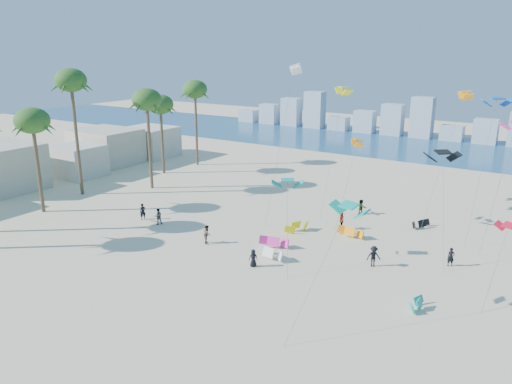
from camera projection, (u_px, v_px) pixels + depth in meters
The scene contains 10 objects.
ground at pixel (110, 291), 37.74m from camera, with size 220.00×220.00×0.00m, color beige.
ocean at pixel (399, 144), 95.73m from camera, with size 220.00×220.00×0.00m, color navy.
kitesurfer_near at pixel (143, 212), 53.34m from camera, with size 0.66×0.43×1.80m, color black.
kitesurfer_mid at pixel (207, 234), 46.84m from camera, with size 0.87×0.68×1.79m, color gray.
kitesurfers_far at pixel (320, 230), 48.07m from camera, with size 29.25×19.31×1.91m.
grounded_kites at pixel (320, 241), 46.33m from camera, with size 16.69×19.50×0.96m.
flying_kites at pixel (397, 118), 45.92m from camera, with size 24.65×32.00×17.04m.
palm_row at pixel (87, 105), 58.64m from camera, with size 9.23×44.80×15.73m.
beachfront_buildings at pixel (63, 158), 71.35m from camera, with size 11.50×43.00×6.00m.
distant_skyline at pixel (409, 122), 103.54m from camera, with size 85.00×3.00×8.40m.
Camera 1 is at (27.95, -22.50, 17.91)m, focal length 34.44 mm.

